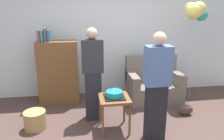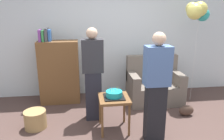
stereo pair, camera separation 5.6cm
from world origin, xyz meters
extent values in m
cube|color=silver|center=(0.00, 2.05, 1.35)|extent=(6.00, 0.10, 2.70)
cube|color=#6B6056|center=(0.80, 1.33, 0.20)|extent=(1.10, 0.70, 0.40)
cube|color=#6B6056|center=(0.80, 1.60, 0.68)|extent=(1.10, 0.16, 0.56)
cube|color=#6B6056|center=(0.33, 1.33, 0.52)|extent=(0.16, 0.70, 0.24)
cube|color=#6B6056|center=(1.27, 1.33, 0.52)|extent=(0.16, 0.70, 0.24)
cube|color=brown|center=(-1.17, 1.60, 0.65)|extent=(0.80, 0.36, 1.30)
cube|color=#7F3D93|center=(-1.49, 1.60, 1.41)|extent=(0.05, 0.25, 0.23)
cube|color=#38934C|center=(-1.43, 1.60, 1.41)|extent=(0.04, 0.23, 0.22)
cube|color=#4C4C51|center=(-1.37, 1.60, 1.43)|extent=(0.05, 0.24, 0.26)
cube|color=#3366B7|center=(-1.31, 1.60, 1.41)|extent=(0.05, 0.17, 0.23)
cube|color=brown|center=(-0.21, 0.35, 0.55)|extent=(0.48, 0.48, 0.04)
cylinder|color=brown|center=(-0.42, 0.14, 0.27)|extent=(0.04, 0.04, 0.53)
cylinder|color=brown|center=(0.00, 0.14, 0.27)|extent=(0.04, 0.04, 0.53)
cylinder|color=brown|center=(-0.42, 0.56, 0.27)|extent=(0.04, 0.04, 0.53)
cylinder|color=brown|center=(0.00, 0.56, 0.27)|extent=(0.04, 0.04, 0.53)
cube|color=black|center=(-0.21, 0.35, 0.58)|extent=(0.32, 0.32, 0.02)
cylinder|color=teal|center=(-0.21, 0.35, 0.63)|extent=(0.26, 0.26, 0.09)
cylinder|color=#66B2E5|center=(-0.13, 0.35, 0.70)|extent=(0.01, 0.01, 0.05)
cylinder|color=#F2CC4C|center=(-0.15, 0.40, 0.71)|extent=(0.01, 0.01, 0.06)
cylinder|color=#66B2E5|center=(-0.18, 0.43, 0.70)|extent=(0.01, 0.01, 0.05)
cylinder|color=#66B2E5|center=(-0.23, 0.41, 0.70)|extent=(0.01, 0.01, 0.05)
cylinder|color=#66B2E5|center=(-0.26, 0.40, 0.71)|extent=(0.01, 0.01, 0.06)
cylinder|color=#66B2E5|center=(-0.27, 0.35, 0.70)|extent=(0.01, 0.01, 0.06)
cylinder|color=#F2CC4C|center=(-0.26, 0.31, 0.71)|extent=(0.01, 0.01, 0.06)
cylinder|color=#F2CC4C|center=(-0.22, 0.29, 0.71)|extent=(0.01, 0.01, 0.06)
cylinder|color=#66B2E5|center=(-0.19, 0.28, 0.71)|extent=(0.01, 0.01, 0.06)
cylinder|color=#66B2E5|center=(-0.14, 0.30, 0.70)|extent=(0.01, 0.01, 0.06)
cube|color=#23232D|center=(-0.52, 0.78, 0.44)|extent=(0.28, 0.20, 0.88)
cube|color=#2D2D33|center=(-0.52, 0.78, 1.16)|extent=(0.36, 0.22, 0.56)
sphere|color=#D1A889|center=(-0.52, 0.78, 1.53)|extent=(0.19, 0.19, 0.19)
cube|color=black|center=(0.35, 0.00, 0.44)|extent=(0.28, 0.20, 0.88)
cube|color=#4C6BA3|center=(0.35, 0.00, 1.16)|extent=(0.36, 0.22, 0.56)
sphere|color=#D1A889|center=(0.35, 0.00, 1.53)|extent=(0.19, 0.19, 0.19)
cylinder|color=#A88451|center=(-1.50, 0.58, 0.15)|extent=(0.36, 0.36, 0.30)
ellipsoid|color=#473328|center=(1.19, 0.65, 0.10)|extent=(0.28, 0.14, 0.20)
cylinder|color=silver|center=(1.60, 1.31, 0.90)|extent=(0.00, 0.00, 1.79)
sphere|color=#E5D666|center=(1.47, 1.36, 1.92)|extent=(0.25, 0.25, 0.25)
sphere|color=#E5D666|center=(1.48, 1.26, 1.87)|extent=(0.31, 0.31, 0.31)
sphere|color=#2DADA8|center=(1.71, 1.36, 1.80)|extent=(0.26, 0.26, 0.26)
sphere|color=#E5D666|center=(1.58, 1.27, 1.91)|extent=(0.29, 0.29, 0.29)
camera|label=1|loc=(-0.71, -2.79, 1.94)|focal=34.85mm
camera|label=2|loc=(-0.66, -2.80, 1.94)|focal=34.85mm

